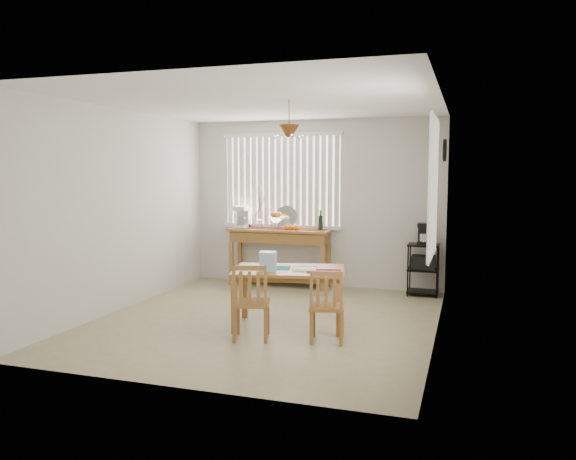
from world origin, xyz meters
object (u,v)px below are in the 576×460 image
(wire_cart, at_px, (423,265))
(chair_left, at_px, (251,302))
(cart_items, at_px, (424,234))
(chair_right, at_px, (327,306))
(sideboard, at_px, (280,243))
(dining_table, at_px, (289,276))

(wire_cart, height_order, chair_left, chair_left)
(wire_cart, height_order, cart_items, cart_items)
(cart_items, relative_size, chair_right, 0.40)
(sideboard, bearing_deg, dining_table, -68.77)
(chair_right, bearing_deg, sideboard, 118.18)
(wire_cart, distance_m, dining_table, 2.57)
(sideboard, distance_m, wire_cart, 2.21)
(sideboard, relative_size, cart_items, 5.17)
(dining_table, xyz_separation_m, chair_right, (0.57, -0.46, -0.22))
(dining_table, height_order, chair_left, chair_left)
(cart_items, height_order, chair_right, cart_items)
(sideboard, distance_m, cart_items, 2.21)
(sideboard, relative_size, chair_left, 1.93)
(chair_right, bearing_deg, chair_left, -168.15)
(wire_cart, xyz_separation_m, cart_items, (0.00, 0.01, 0.44))
(sideboard, xyz_separation_m, dining_table, (0.85, -2.19, -0.08))
(cart_items, bearing_deg, sideboard, -179.92)
(sideboard, relative_size, wire_cart, 2.13)
(cart_items, distance_m, dining_table, 2.59)
(wire_cart, bearing_deg, sideboard, 179.87)
(wire_cart, height_order, chair_right, chair_right)
(wire_cart, distance_m, cart_items, 0.44)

